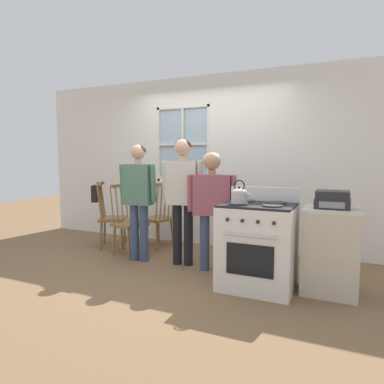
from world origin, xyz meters
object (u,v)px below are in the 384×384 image
(person_elderly_left, at_px, (139,192))
(potted_plant, at_px, (187,177))
(chair_center_cluster, at_px, (159,218))
(side_counter, at_px, (330,251))
(kettle, at_px, (239,195))
(handbag, at_px, (95,193))
(person_teen_center, at_px, (183,189))
(stove, at_px, (258,245))
(person_adult_right, at_px, (212,198))
(chair_near_wall, at_px, (129,224))
(stereo, at_px, (332,200))
(chair_by_window, at_px, (111,218))

(person_elderly_left, height_order, potted_plant, person_elderly_left)
(chair_center_cluster, relative_size, side_counter, 1.15)
(kettle, relative_size, handbag, 0.80)
(chair_center_cluster, bearing_deg, person_elderly_left, 25.18)
(handbag, bearing_deg, person_teen_center, -8.65)
(chair_center_cluster, distance_m, person_teen_center, 1.15)
(stove, bearing_deg, person_adult_right, 153.15)
(chair_near_wall, bearing_deg, stove, -89.87)
(kettle, bearing_deg, chair_near_wall, 161.04)
(person_adult_right, distance_m, stove, 0.87)
(kettle, bearing_deg, person_adult_right, 136.33)
(person_teen_center, distance_m, handbag, 1.68)
(chair_near_wall, bearing_deg, side_counter, -82.54)
(chair_near_wall, distance_m, stereo, 2.82)
(chair_near_wall, xyz_separation_m, person_elderly_left, (0.31, -0.20, 0.50))
(chair_center_cluster, bearing_deg, stove, 75.53)
(person_adult_right, bearing_deg, person_teen_center, 155.36)
(potted_plant, relative_size, side_counter, 0.31)
(person_teen_center, xyz_separation_m, side_counter, (1.82, -0.22, -0.56))
(chair_center_cluster, distance_m, kettle, 2.13)
(chair_near_wall, bearing_deg, kettle, -94.85)
(side_counter, height_order, stereo, stereo)
(kettle, height_order, handbag, kettle)
(kettle, bearing_deg, chair_by_window, 159.27)
(chair_center_cluster, height_order, handbag, same)
(person_adult_right, bearing_deg, stove, -43.10)
(person_elderly_left, distance_m, kettle, 1.61)
(stove, bearing_deg, chair_near_wall, 166.01)
(chair_by_window, distance_m, person_teen_center, 1.60)
(side_counter, bearing_deg, person_teen_center, 173.22)
(chair_near_wall, height_order, kettle, kettle)
(person_elderly_left, xyz_separation_m, handbag, (-1.03, 0.34, -0.10))
(chair_center_cluster, xyz_separation_m, stereo, (2.57, -0.90, 0.53))
(person_teen_center, relative_size, person_adult_right, 1.12)
(person_adult_right, distance_m, stereo, 1.40)
(person_teen_center, distance_m, stereo, 1.84)
(person_adult_right, xyz_separation_m, handbag, (-2.08, 0.32, -0.05))
(kettle, bearing_deg, stove, 36.99)
(person_elderly_left, distance_m, side_counter, 2.50)
(chair_center_cluster, distance_m, stove, 2.13)
(chair_near_wall, distance_m, side_counter, 2.77)
(kettle, xyz_separation_m, potted_plant, (-1.34, 1.55, 0.07))
(side_counter, bearing_deg, stereo, -90.00)
(person_teen_center, height_order, side_counter, person_teen_center)
(stove, relative_size, handbag, 3.53)
(chair_near_wall, height_order, stove, stove)
(chair_by_window, relative_size, side_counter, 1.15)
(person_teen_center, bearing_deg, chair_near_wall, 166.92)
(chair_center_cluster, xyz_separation_m, potted_plant, (0.34, 0.35, 0.64))
(kettle, xyz_separation_m, side_counter, (0.90, 0.31, -0.57))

